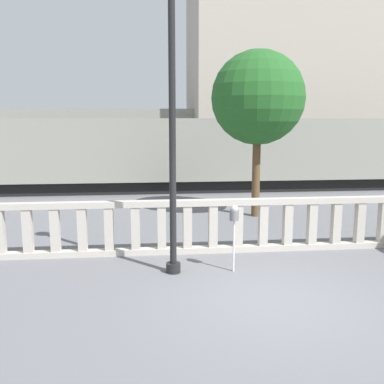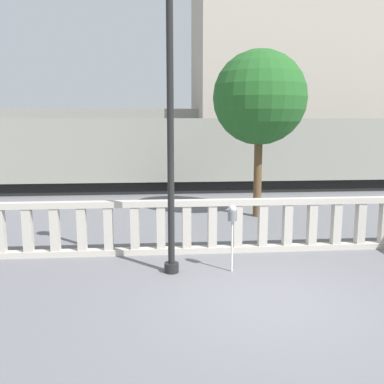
{
  "view_description": "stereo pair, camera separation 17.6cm",
  "coord_description": "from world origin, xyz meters",
  "px_view_note": "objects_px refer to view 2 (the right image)",
  "views": [
    {
      "loc": [
        -2.11,
        -6.83,
        3.08
      ],
      "look_at": [
        -1.0,
        3.88,
        1.3
      ],
      "focal_mm": 40.0,
      "sensor_mm": 36.0,
      "label": 1
    },
    {
      "loc": [
        -1.93,
        -6.85,
        3.08
      ],
      "look_at": [
        -1.0,
        3.88,
        1.3
      ],
      "focal_mm": 40.0,
      "sensor_mm": 36.0,
      "label": 2
    }
  ],
  "objects_px": {
    "tree_left": "(260,98)",
    "lamppost": "(170,102)",
    "parking_meter": "(232,217)",
    "train_far": "(120,137)",
    "train_near": "(245,152)"
  },
  "relations": [
    {
      "from": "train_near",
      "to": "tree_left",
      "type": "bearing_deg",
      "value": -97.87
    },
    {
      "from": "lamppost",
      "to": "train_near",
      "type": "bearing_deg",
      "value": 70.53
    },
    {
      "from": "tree_left",
      "to": "train_near",
      "type": "bearing_deg",
      "value": 82.13
    },
    {
      "from": "train_far",
      "to": "tree_left",
      "type": "height_order",
      "value": "tree_left"
    },
    {
      "from": "train_far",
      "to": "train_near",
      "type": "bearing_deg",
      "value": -59.02
    },
    {
      "from": "parking_meter",
      "to": "train_far",
      "type": "distance_m",
      "value": 21.89
    },
    {
      "from": "tree_left",
      "to": "lamppost",
      "type": "bearing_deg",
      "value": -120.67
    },
    {
      "from": "parking_meter",
      "to": "train_near",
      "type": "xyz_separation_m",
      "value": [
        2.54,
        10.76,
        0.54
      ]
    },
    {
      "from": "parking_meter",
      "to": "lamppost",
      "type": "bearing_deg",
      "value": 177.54
    },
    {
      "from": "parking_meter",
      "to": "train_far",
      "type": "relative_size",
      "value": 0.06
    },
    {
      "from": "train_far",
      "to": "parking_meter",
      "type": "bearing_deg",
      "value": -79.68
    },
    {
      "from": "lamppost",
      "to": "train_near",
      "type": "relative_size",
      "value": 0.21
    },
    {
      "from": "train_near",
      "to": "tree_left",
      "type": "distance_m",
      "value": 6.07
    },
    {
      "from": "parking_meter",
      "to": "train_far",
      "type": "bearing_deg",
      "value": 100.32
    },
    {
      "from": "tree_left",
      "to": "parking_meter",
      "type": "bearing_deg",
      "value": -108.96
    }
  ]
}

